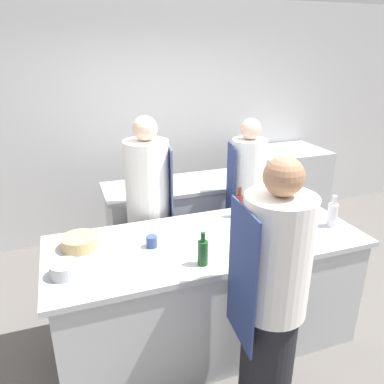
# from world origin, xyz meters

# --- Properties ---
(ground_plane) EXTENTS (16.00, 16.00, 0.00)m
(ground_plane) POSITION_xyz_m (0.00, 0.00, 0.00)
(ground_plane) COLOR #605B56
(wall_back) EXTENTS (8.00, 0.06, 2.80)m
(wall_back) POSITION_xyz_m (0.00, 2.13, 1.40)
(wall_back) COLOR silver
(wall_back) RESTS_ON ground_plane
(prep_counter) EXTENTS (2.36, 0.94, 0.93)m
(prep_counter) POSITION_xyz_m (0.00, 0.00, 0.46)
(prep_counter) COLOR #B7BABC
(prep_counter) RESTS_ON ground_plane
(pass_counter) EXTENTS (1.86, 0.64, 0.93)m
(pass_counter) POSITION_xyz_m (0.31, 1.23, 0.46)
(pass_counter) COLOR #B7BABC
(pass_counter) RESTS_ON ground_plane
(oven_range) EXTENTS (0.95, 0.75, 1.03)m
(oven_range) POSITION_xyz_m (1.79, 1.70, 0.52)
(oven_range) COLOR #B7BABC
(oven_range) RESTS_ON ground_plane
(chef_at_prep_near) EXTENTS (0.42, 0.40, 1.75)m
(chef_at_prep_near) POSITION_xyz_m (0.12, -0.73, 0.87)
(chef_at_prep_near) COLOR black
(chef_at_prep_near) RESTS_ON ground_plane
(chef_at_stove) EXTENTS (0.42, 0.41, 1.75)m
(chef_at_stove) POSITION_xyz_m (-0.28, 0.71, 0.87)
(chef_at_stove) COLOR black
(chef_at_stove) RESTS_ON ground_plane
(chef_at_pass_far) EXTENTS (0.37, 0.36, 1.67)m
(chef_at_pass_far) POSITION_xyz_m (0.69, 0.71, 0.84)
(chef_at_pass_far) COLOR black
(chef_at_pass_far) RESTS_ON ground_plane
(bottle_olive_oil) EXTENTS (0.07, 0.07, 0.27)m
(bottle_olive_oil) POSITION_xyz_m (0.22, -0.30, 1.03)
(bottle_olive_oil) COLOR #2D5175
(bottle_olive_oil) RESTS_ON prep_counter
(bottle_vinegar) EXTENTS (0.08, 0.08, 0.26)m
(bottle_vinegar) POSITION_xyz_m (1.01, -0.13, 1.03)
(bottle_vinegar) COLOR silver
(bottle_vinegar) RESTS_ON prep_counter
(bottle_wine) EXTENTS (0.07, 0.07, 0.24)m
(bottle_wine) POSITION_xyz_m (-0.16, -0.31, 1.02)
(bottle_wine) COLOR #19471E
(bottle_wine) RESTS_ON prep_counter
(bottle_cooking_oil) EXTENTS (0.07, 0.07, 0.27)m
(bottle_cooking_oil) POSITION_xyz_m (0.39, 0.28, 1.03)
(bottle_cooking_oil) COLOR #5B2319
(bottle_cooking_oil) RESTS_ON prep_counter
(bowl_mixing_large) EXTENTS (0.26, 0.26, 0.09)m
(bowl_mixing_large) POSITION_xyz_m (-0.91, 0.19, 0.97)
(bowl_mixing_large) COLOR tan
(bowl_mixing_large) RESTS_ON prep_counter
(bowl_prep_small) EXTENTS (0.18, 0.18, 0.09)m
(bowl_prep_small) POSITION_xyz_m (-1.02, -0.14, 0.97)
(bowl_prep_small) COLOR #B7BABC
(bowl_prep_small) RESTS_ON prep_counter
(cup) EXTENTS (0.08, 0.08, 0.08)m
(cup) POSITION_xyz_m (-0.42, 0.03, 0.97)
(cup) COLOR #33477F
(cup) RESTS_ON prep_counter
(stockpot) EXTENTS (0.28, 0.28, 0.16)m
(stockpot) POSITION_xyz_m (0.95, 1.21, 1.01)
(stockpot) COLOR #B7BABC
(stockpot) RESTS_ON pass_counter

